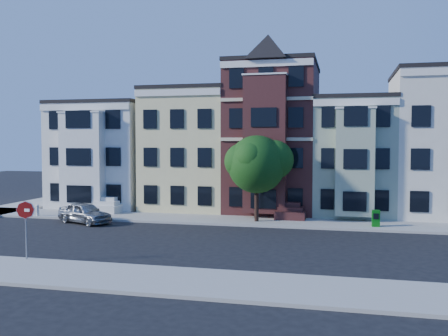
% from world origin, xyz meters
% --- Properties ---
extents(ground, '(120.00, 120.00, 0.00)m').
position_xyz_m(ground, '(0.00, 0.00, 0.00)').
color(ground, black).
extents(far_sidewalk, '(60.00, 4.00, 0.15)m').
position_xyz_m(far_sidewalk, '(0.00, 8.00, 0.07)').
color(far_sidewalk, '#9E9B93').
rests_on(far_sidewalk, ground).
extents(near_sidewalk, '(60.00, 4.00, 0.15)m').
position_xyz_m(near_sidewalk, '(0.00, -8.00, 0.07)').
color(near_sidewalk, '#9E9B93').
rests_on(near_sidewalk, ground).
extents(house_white, '(8.00, 9.00, 9.00)m').
position_xyz_m(house_white, '(-15.00, 14.50, 4.50)').
color(house_white, silver).
rests_on(house_white, ground).
extents(house_yellow, '(7.00, 9.00, 10.00)m').
position_xyz_m(house_yellow, '(-7.00, 14.50, 5.00)').
color(house_yellow, beige).
rests_on(house_yellow, ground).
extents(house_brown, '(7.00, 9.00, 12.00)m').
position_xyz_m(house_brown, '(0.00, 14.50, 6.00)').
color(house_brown, '#3F1B1A').
rests_on(house_brown, ground).
extents(house_green, '(6.00, 9.00, 9.00)m').
position_xyz_m(house_green, '(6.50, 14.50, 4.50)').
color(house_green, '#91A187').
rests_on(house_green, ground).
extents(house_cream, '(8.00, 9.00, 11.00)m').
position_xyz_m(house_cream, '(13.50, 14.50, 5.50)').
color(house_cream, silver).
rests_on(house_cream, ground).
extents(street_tree, '(7.82, 7.82, 7.56)m').
position_xyz_m(street_tree, '(-0.29, 7.66, 3.93)').
color(street_tree, '#1D5116').
rests_on(street_tree, far_sidewalk).
extents(parked_car, '(4.73, 3.32, 1.50)m').
position_xyz_m(parked_car, '(-12.21, 4.83, 0.75)').
color(parked_car, '#999CA1').
rests_on(parked_car, ground).
extents(newspaper_box, '(0.52, 0.47, 1.10)m').
position_xyz_m(newspaper_box, '(7.85, 7.30, 0.70)').
color(newspaper_box, '#0B6110').
rests_on(newspaper_box, far_sidewalk).
extents(fire_hydrant, '(0.32, 0.32, 0.70)m').
position_xyz_m(fire_hydrant, '(-17.00, 6.30, 0.50)').
color(fire_hydrant, silver).
rests_on(fire_hydrant, far_sidewalk).
extents(stop_sign, '(0.88, 0.15, 3.18)m').
position_xyz_m(stop_sign, '(-9.13, -6.30, 1.74)').
color(stop_sign, red).
rests_on(stop_sign, near_sidewalk).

